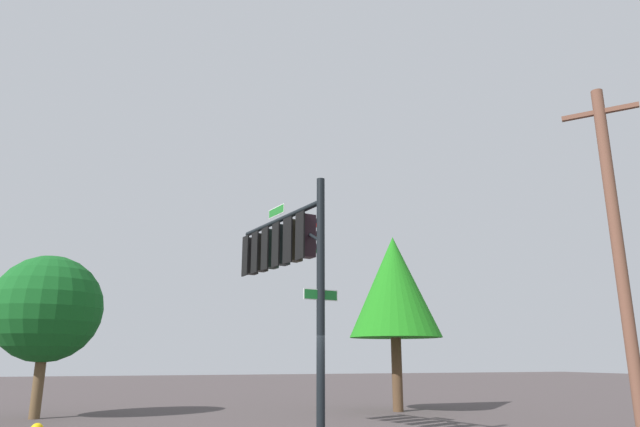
{
  "coord_description": "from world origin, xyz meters",
  "views": [
    {
      "loc": [
        -12.57,
        4.29,
        1.98
      ],
      "look_at": [
        -0.15,
        0.07,
        5.4
      ],
      "focal_mm": 31.24,
      "sensor_mm": 36.0,
      "label": 1
    }
  ],
  "objects_px": {
    "utility_pole": "(618,251)",
    "tree_far": "(47,309)",
    "signal_pole_assembly": "(285,256)",
    "tree_near": "(394,287)"
  },
  "relations": [
    {
      "from": "utility_pole",
      "to": "tree_near",
      "type": "xyz_separation_m",
      "value": [
        10.21,
        0.98,
        0.29
      ]
    },
    {
      "from": "signal_pole_assembly",
      "to": "tree_near",
      "type": "bearing_deg",
      "value": -46.14
    },
    {
      "from": "tree_far",
      "to": "utility_pole",
      "type": "bearing_deg",
      "value": -130.28
    },
    {
      "from": "tree_near",
      "to": "tree_far",
      "type": "height_order",
      "value": "tree_near"
    },
    {
      "from": "utility_pole",
      "to": "tree_far",
      "type": "bearing_deg",
      "value": 49.72
    },
    {
      "from": "signal_pole_assembly",
      "to": "utility_pole",
      "type": "distance_m",
      "value": 8.36
    },
    {
      "from": "tree_far",
      "to": "tree_near",
      "type": "bearing_deg",
      "value": -96.76
    },
    {
      "from": "signal_pole_assembly",
      "to": "utility_pole",
      "type": "xyz_separation_m",
      "value": [
        -4.23,
        -7.21,
        -0.17
      ]
    },
    {
      "from": "utility_pole",
      "to": "signal_pole_assembly",
      "type": "bearing_deg",
      "value": 59.59
    },
    {
      "from": "utility_pole",
      "to": "tree_far",
      "type": "xyz_separation_m",
      "value": [
        11.74,
        13.85,
        -0.82
      ]
    }
  ]
}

